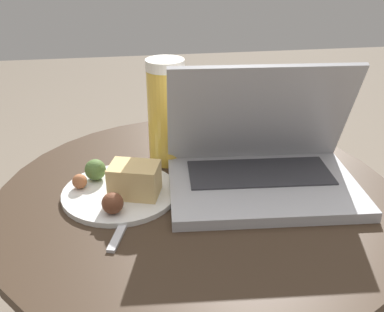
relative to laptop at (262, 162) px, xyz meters
The scene contains 5 objects.
table 0.20m from the laptop, behind, with size 0.68×0.68×0.50m.
laptop is the anchor object (origin of this frame).
beer_glass 0.20m from the laptop, 141.41° to the left, with size 0.07×0.07×0.20m.
snack_plate 0.24m from the laptop, behind, with size 0.19×0.19×0.06m.
fork 0.24m from the laptop, 167.08° to the right, with size 0.07×0.17×0.00m.
Camera 1 is at (-0.11, -0.64, 0.89)m, focal length 42.00 mm.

